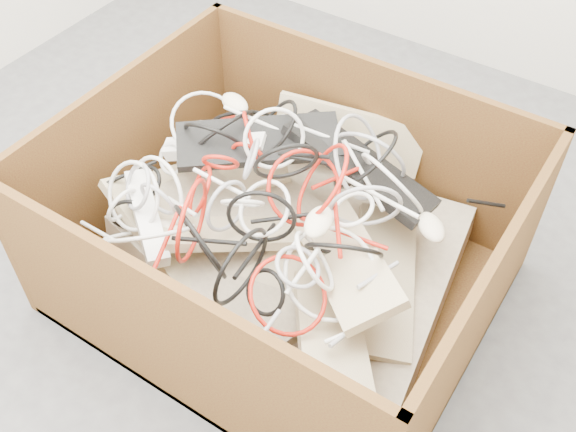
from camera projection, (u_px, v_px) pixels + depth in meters
The scene contains 8 objects.
ground at pixel (235, 262), 2.20m from camera, with size 3.00×3.00×0.00m, color #48474A.
cardboard_box at pixel (280, 254), 2.04m from camera, with size 1.20×1.00×0.57m.
keyboard_pile at pixel (290, 223), 1.94m from camera, with size 1.07×0.99×0.34m.
mice_scatter at pixel (263, 182), 1.93m from camera, with size 0.93×0.54×0.20m.
power_strip_left at pixel (215, 147), 2.02m from camera, with size 0.33×0.06×0.04m, color white.
power_strip_right at pixel (147, 217), 1.87m from camera, with size 0.31×0.06×0.04m, color white.
vga_plug at pixel (390, 292), 1.66m from camera, with size 0.04×0.04×0.02m, color #0B17AD.
cable_tangle at pixel (262, 191), 1.85m from camera, with size 1.02×0.85×0.41m.
Camera 1 is at (0.91, -1.08, 1.70)m, focal length 42.24 mm.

